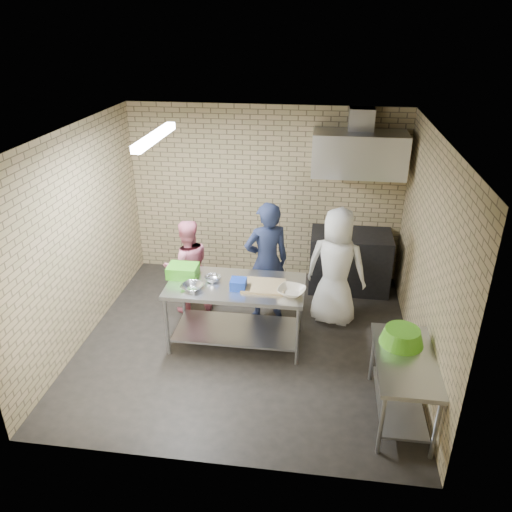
{
  "coord_description": "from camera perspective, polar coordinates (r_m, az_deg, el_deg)",
  "views": [
    {
      "loc": [
        0.85,
        -5.33,
        3.86
      ],
      "look_at": [
        0.1,
        0.2,
        1.15
      ],
      "focal_mm": 35.06,
      "sensor_mm": 36.0,
      "label": 1
    }
  ],
  "objects": [
    {
      "name": "green_basin",
      "position": [
        5.48,
        16.32,
        -8.77
      ],
      "size": [
        0.46,
        0.46,
        0.17
      ],
      "primitive_type": null,
      "color": "#59C626",
      "rests_on": "side_counter"
    },
    {
      "name": "woman_pink",
      "position": [
        7.02,
        -7.81,
        -1.24
      ],
      "size": [
        0.83,
        0.76,
        1.38
      ],
      "primitive_type": "imported",
      "rotation": [
        0.0,
        0.0,
        3.58
      ],
      "color": "pink",
      "rests_on": "floor"
    },
    {
      "name": "left_wall",
      "position": [
        6.59,
        -19.57,
        1.94
      ],
      "size": [
        0.06,
        4.0,
        2.7
      ],
      "primitive_type": "cube",
      "color": "tan",
      "rests_on": "ground"
    },
    {
      "name": "mixing_bowl_b",
      "position": [
        6.27,
        -4.95,
        -2.58
      ],
      "size": [
        0.25,
        0.25,
        0.06
      ],
      "primitive_type": "imported",
      "rotation": [
        0.0,
        0.0,
        -0.26
      ],
      "color": "silver",
      "rests_on": "prep_table"
    },
    {
      "name": "floor",
      "position": [
        6.64,
        -1.1,
        -9.68
      ],
      "size": [
        4.2,
        4.2,
        0.0
      ],
      "primitive_type": "plane",
      "color": "black",
      "rests_on": "ground"
    },
    {
      "name": "ceiling",
      "position": [
        5.52,
        -1.35,
        13.77
      ],
      "size": [
        4.2,
        4.2,
        0.0
      ],
      "primitive_type": "plane",
      "rotation": [
        3.14,
        0.0,
        0.0
      ],
      "color": "black",
      "rests_on": "ground"
    },
    {
      "name": "bottle_red",
      "position": [
        7.47,
        11.94,
        11.16
      ],
      "size": [
        0.07,
        0.07,
        0.18
      ],
      "primitive_type": "cylinder",
      "color": "#B22619",
      "rests_on": "wall_shelf"
    },
    {
      "name": "side_counter",
      "position": [
        5.56,
        16.25,
        -14.15
      ],
      "size": [
        0.6,
        1.2,
        0.75
      ],
      "primitive_type": "cube",
      "color": "silver",
      "rests_on": "floor"
    },
    {
      "name": "prep_table",
      "position": [
        6.4,
        -2.25,
        -6.57
      ],
      "size": [
        1.7,
        0.85,
        0.85
      ],
      "primitive_type": "cube",
      "color": "silver",
      "rests_on": "floor"
    },
    {
      "name": "bottle_green",
      "position": [
        7.51,
        15.02,
        10.81
      ],
      "size": [
        0.06,
        0.06,
        0.15
      ],
      "primitive_type": "cylinder",
      "color": "green",
      "rests_on": "wall_shelf"
    },
    {
      "name": "blue_tub",
      "position": [
        6.06,
        -2.03,
        -3.22
      ],
      "size": [
        0.19,
        0.19,
        0.12
      ],
      "primitive_type": "cube",
      "color": "#173BB0",
      "rests_on": "prep_table"
    },
    {
      "name": "right_wall",
      "position": [
        6.02,
        18.94,
        -0.23
      ],
      "size": [
        0.06,
        4.0,
        2.7
      ],
      "primitive_type": "cube",
      "color": "tan",
      "rests_on": "ground"
    },
    {
      "name": "range_hood",
      "position": [
        7.26,
        11.67,
        11.35
      ],
      "size": [
        1.3,
        0.6,
        0.6
      ],
      "primitive_type": "cube",
      "color": "silver",
      "rests_on": "back_wall"
    },
    {
      "name": "man_navy",
      "position": [
        6.72,
        1.23,
        -0.71
      ],
      "size": [
        0.73,
        0.62,
        1.7
      ],
      "primitive_type": "imported",
      "rotation": [
        0.0,
        0.0,
        3.56
      ],
      "color": "#151835",
      "rests_on": "floor"
    },
    {
      "name": "woman_white",
      "position": [
        6.73,
        9.12,
        -1.28
      ],
      "size": [
        0.9,
        0.68,
        1.65
      ],
      "primitive_type": "imported",
      "rotation": [
        0.0,
        0.0,
        2.93
      ],
      "color": "white",
      "rests_on": "floor"
    },
    {
      "name": "front_wall",
      "position": [
        4.26,
        -5.43,
        -10.36
      ],
      "size": [
        4.2,
        0.06,
        2.7
      ],
      "primitive_type": "cube",
      "color": "tan",
      "rests_on": "ground"
    },
    {
      "name": "wall_shelf",
      "position": [
        7.52,
        13.79,
        10.2
      ],
      "size": [
        0.8,
        0.2,
        0.04
      ],
      "primitive_type": "cube",
      "color": "#3F2B19",
      "rests_on": "back_wall"
    },
    {
      "name": "fluorescent_fixture",
      "position": [
        5.77,
        -11.46,
        13.2
      ],
      "size": [
        0.1,
        1.25,
        0.08
      ],
      "primitive_type": "cube",
      "color": "white",
      "rests_on": "ceiling"
    },
    {
      "name": "hood_duct",
      "position": [
        7.32,
        11.94,
        15.05
      ],
      "size": [
        0.35,
        0.3,
        0.3
      ],
      "primitive_type": "cube",
      "color": "#A5A8AD",
      "rests_on": "back_wall"
    },
    {
      "name": "ceramic_bowl",
      "position": [
        5.96,
        4.08,
        -4.04
      ],
      "size": [
        0.4,
        0.4,
        0.08
      ],
      "primitive_type": "imported",
      "rotation": [
        0.0,
        0.0,
        -0.26
      ],
      "color": "beige",
      "rests_on": "prep_table"
    },
    {
      "name": "green_crate",
      "position": [
        6.4,
        -8.34,
        -1.69
      ],
      "size": [
        0.38,
        0.28,
        0.15
      ],
      "primitive_type": "cube",
      "color": "green",
      "rests_on": "prep_table"
    },
    {
      "name": "cutting_board",
      "position": [
        6.12,
        0.88,
        -3.44
      ],
      "size": [
        0.52,
        0.4,
        0.03
      ],
      "primitive_type": "cube",
      "color": "tan",
      "rests_on": "prep_table"
    },
    {
      "name": "stove",
      "position": [
        7.78,
        10.62,
        -0.56
      ],
      "size": [
        1.2,
        0.7,
        0.9
      ],
      "primitive_type": "cube",
      "color": "black",
      "rests_on": "floor"
    },
    {
      "name": "back_wall",
      "position": [
        7.8,
        1.07,
        7.1
      ],
      "size": [
        4.2,
        0.06,
        2.7
      ],
      "primitive_type": "cube",
      "color": "tan",
      "rests_on": "ground"
    },
    {
      "name": "mixing_bowl_a",
      "position": [
        6.1,
        -7.29,
        -3.55
      ],
      "size": [
        0.32,
        0.32,
        0.07
      ],
      "primitive_type": "imported",
      "rotation": [
        0.0,
        0.0,
        -0.26
      ],
      "color": "silver",
      "rests_on": "prep_table"
    }
  ]
}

